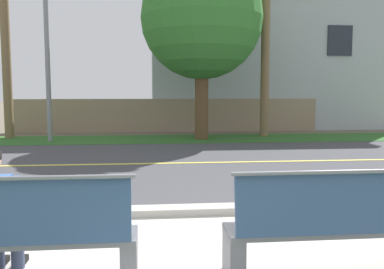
{
  "coord_description": "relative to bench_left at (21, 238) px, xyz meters",
  "views": [
    {
      "loc": [
        -0.27,
        -3.21,
        1.66
      ],
      "look_at": [
        0.38,
        3.35,
        1.0
      ],
      "focal_mm": 39.12,
      "sensor_mm": 36.0,
      "label": 1
    }
  ],
  "objects": [
    {
      "name": "ground_plane",
      "position": [
        1.35,
        7.72,
        -0.46
      ],
      "size": [
        140.0,
        140.0,
        0.0
      ],
      "primitive_type": "plane",
      "color": "#665B4C"
    },
    {
      "name": "curb_edge",
      "position": [
        1.35,
        2.07,
        -0.4
      ],
      "size": [
        44.0,
        0.3,
        0.11
      ],
      "primitive_type": "cube",
      "color": "#ADA89E",
      "rests_on": "ground_plane"
    },
    {
      "name": "street_asphalt",
      "position": [
        1.35,
        6.22,
        -0.46
      ],
      "size": [
        52.0,
        8.0,
        0.01
      ],
      "primitive_type": "cube",
      "color": "#424247",
      "rests_on": "ground_plane"
    },
    {
      "name": "road_centre_line",
      "position": [
        1.35,
        6.22,
        -0.45
      ],
      "size": [
        48.0,
        0.14,
        0.01
      ],
      "primitive_type": "cube",
      "color": "#E0CC4C",
      "rests_on": "ground_plane"
    },
    {
      "name": "far_verge_grass",
      "position": [
        1.35,
        11.41,
        -0.45
      ],
      "size": [
        48.0,
        2.8,
        0.02
      ],
      "primitive_type": "cube",
      "color": "#2D6026",
      "rests_on": "ground_plane"
    },
    {
      "name": "bench_left",
      "position": [
        0.0,
        0.0,
        0.0
      ],
      "size": [
        1.91,
        0.48,
        1.01
      ],
      "color": "slate",
      "rests_on": "ground_plane"
    },
    {
      "name": "bench_right",
      "position": [
        2.7,
        0.0,
        0.0
      ],
      "size": [
        1.91,
        0.48,
        1.01
      ],
      "color": "slate",
      "rests_on": "ground_plane"
    },
    {
      "name": "streetlamp",
      "position": [
        -2.32,
        11.21,
        3.58
      ],
      "size": [
        0.24,
        2.1,
        7.07
      ],
      "color": "gray",
      "rests_on": "ground_plane"
    },
    {
      "name": "shade_tree_left",
      "position": [
        3.02,
        11.17,
        4.08
      ],
      "size": [
        4.24,
        4.24,
        6.99
      ],
      "color": "brown",
      "rests_on": "ground_plane"
    },
    {
      "name": "garden_wall",
      "position": [
        1.73,
        14.24,
        0.24
      ],
      "size": [
        13.0,
        0.36,
        1.4
      ],
      "primitive_type": "cube",
      "color": "gray",
      "rests_on": "ground_plane"
    },
    {
      "name": "house_across_street",
      "position": [
        6.78,
        17.44,
        3.44
      ],
      "size": [
        12.09,
        6.91,
        7.71
      ],
      "color": "#A3ADB2",
      "rests_on": "ground_plane"
    }
  ]
}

